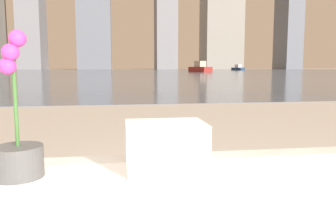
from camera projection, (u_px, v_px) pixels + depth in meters
potted_orchid at (18, 145)px, 1.02m from camera, size 0.15×0.15×0.46m
towel_stack at (166, 146)px, 1.12m from camera, size 0.27×0.20×0.16m
harbor_water at (121, 71)px, 61.35m from camera, size 180.00×110.00×0.01m
harbor_boat_0 at (238, 68)px, 82.91m from camera, size 2.43×4.10×1.46m
harbor_boat_1 at (200, 68)px, 55.31m from camera, size 3.20×5.17×1.83m
skyline_tower_1 at (31, 18)px, 110.09m from camera, size 7.66×11.88×34.66m
skyline_tower_3 at (166, 2)px, 116.01m from camera, size 7.38×9.75×47.82m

